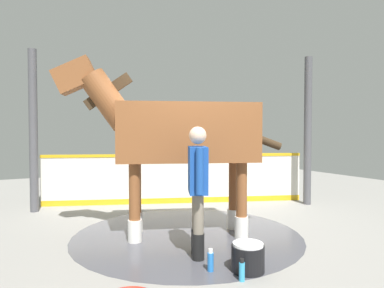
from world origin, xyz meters
The scene contains 10 objects.
ground_plane centered at (0.00, 0.00, -0.01)m, with size 16.00×16.00×0.02m, color gray.
wet_patch centered at (0.30, 0.14, 0.00)m, with size 3.43×3.43×0.00m, color #4C4C54.
barrier_wall centered at (-0.50, -2.06, 0.50)m, with size 5.37×2.01×1.09m.
roof_post_near centered at (2.31, -2.57, 1.59)m, with size 0.16×0.16×3.17m, color #4C4C51.
roof_post_far centered at (-2.99, -0.65, 1.59)m, with size 0.16×0.16×3.17m, color #4C4C51.
horse centered at (0.41, 0.10, 1.51)m, with size 3.28×1.55×2.65m.
handler centered at (0.58, 1.01, 0.93)m, with size 0.39×0.61×1.63m.
wash_bucket centered at (0.29, 1.67, 0.16)m, with size 0.37×0.37×0.32m.
bottle_shampoo centered at (0.50, 1.84, 0.11)m, with size 0.06×0.06×0.24m.
bottle_spray centered at (0.66, 1.48, 0.12)m, with size 0.07×0.07×0.25m.
Camera 1 is at (2.54, 4.70, 1.55)m, focal length 31.63 mm.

